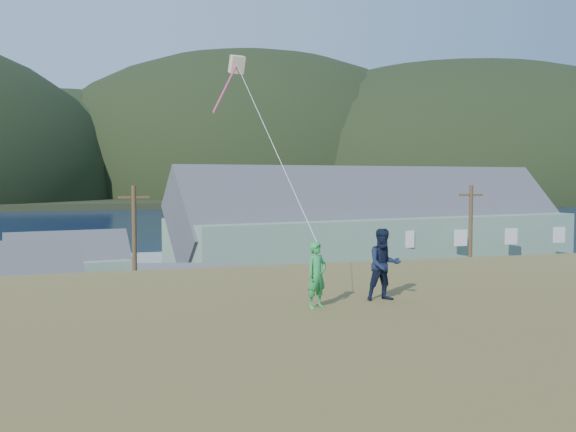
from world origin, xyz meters
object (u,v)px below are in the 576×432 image
object	(u,v)px
shed_white	(189,302)
wharf	(98,265)
kite_flyer_green	(317,275)
kite_flyer_navy	(384,265)
lodge	(380,231)
shed_palegreen_far	(68,267)
shed_palegreen_near	(7,289)

from	to	relation	value
shed_white	wharf	bearing A→B (deg)	113.65
kite_flyer_green	wharf	bearing A→B (deg)	68.47
wharf	kite_flyer_navy	xyz separation A→B (m)	(6.69, -59.05, 7.59)
lodge	kite_flyer_green	distance (m)	45.01
shed_white	shed_palegreen_far	world-z (taller)	shed_palegreen_far
wharf	kite_flyer_green	bearing A→B (deg)	-85.29
wharf	lodge	distance (m)	31.72
lodge	kite_flyer_green	xyz separation A→B (m)	(-19.93, -40.26, 2.79)
shed_palegreen_near	kite_flyer_green	size ratio (longest dim) A/B	7.26
kite_flyer_green	kite_flyer_navy	xyz separation A→B (m)	(1.80, 0.40, 0.11)
shed_palegreen_near	lodge	bearing A→B (deg)	2.15
kite_flyer_green	shed_palegreen_far	bearing A→B (deg)	73.24
kite_flyer_navy	kite_flyer_green	bearing A→B (deg)	-164.23
wharf	shed_palegreen_far	xyz separation A→B (m)	(-2.32, -16.19, 2.12)
wharf	shed_palegreen_near	distance (m)	27.63
lodge	shed_palegreen_far	bearing A→B (deg)	163.84
shed_white	shed_palegreen_far	bearing A→B (deg)	130.28
shed_palegreen_near	kite_flyer_green	world-z (taller)	kite_flyer_green
wharf	lodge	world-z (taller)	lodge
lodge	shed_palegreen_near	xyz separation A→B (m)	(-30.51, -7.75, -2.52)
kite_flyer_green	kite_flyer_navy	distance (m)	1.85
wharf	lodge	bearing A→B (deg)	-37.71
shed_palegreen_near	kite_flyer_navy	distance (m)	34.84
wharf	kite_flyer_green	world-z (taller)	kite_flyer_green
wharf	kite_flyer_green	distance (m)	60.12
shed_palegreen_near	shed_palegreen_far	distance (m)	11.27
shed_palegreen_far	kite_flyer_navy	xyz separation A→B (m)	(9.02, -42.86, 5.47)
shed_palegreen_far	kite_flyer_green	bearing A→B (deg)	-89.77
lodge	kite_flyer_navy	bearing A→B (deg)	-124.31
wharf	shed_white	xyz separation A→B (m)	(5.66, -32.12, 1.66)
shed_palegreen_far	kite_flyer_green	size ratio (longest dim) A/B	7.36
wharf	shed_palegreen_near	bearing A→B (deg)	-101.93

